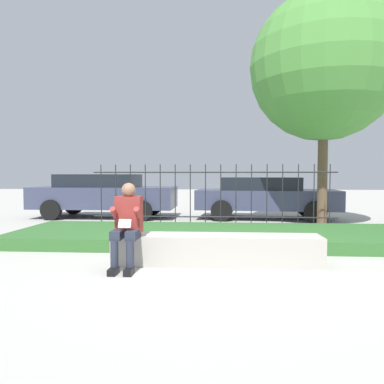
{
  "coord_description": "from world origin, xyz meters",
  "views": [
    {
      "loc": [
        0.13,
        -5.7,
        1.37
      ],
      "look_at": [
        -0.36,
        1.19,
        1.06
      ],
      "focal_mm": 35.0,
      "sensor_mm": 36.0,
      "label": 1
    }
  ],
  "objects_px": {
    "tree_behind_fence": "(324,67)",
    "car_parked_center": "(265,196)",
    "stone_bench": "(216,251)",
    "car_parked_left": "(104,194)",
    "person_seated_reader": "(127,222)"
  },
  "relations": [
    {
      "from": "car_parked_center",
      "to": "tree_behind_fence",
      "type": "height_order",
      "value": "tree_behind_fence"
    },
    {
      "from": "car_parked_center",
      "to": "stone_bench",
      "type": "bearing_deg",
      "value": -98.89
    },
    {
      "from": "stone_bench",
      "to": "car_parked_left",
      "type": "xyz_separation_m",
      "value": [
        -3.67,
        6.16,
        0.55
      ]
    },
    {
      "from": "stone_bench",
      "to": "car_parked_left",
      "type": "bearing_deg",
      "value": 120.8
    },
    {
      "from": "car_parked_left",
      "to": "tree_behind_fence",
      "type": "relative_size",
      "value": 0.74
    },
    {
      "from": "tree_behind_fence",
      "to": "car_parked_center",
      "type": "bearing_deg",
      "value": 126.54
    },
    {
      "from": "stone_bench",
      "to": "car_parked_center",
      "type": "height_order",
      "value": "car_parked_center"
    },
    {
      "from": "person_seated_reader",
      "to": "tree_behind_fence",
      "type": "xyz_separation_m",
      "value": [
        4.08,
        4.73,
        3.51
      ]
    },
    {
      "from": "stone_bench",
      "to": "person_seated_reader",
      "type": "relative_size",
      "value": 2.52
    },
    {
      "from": "person_seated_reader",
      "to": "car_parked_left",
      "type": "bearing_deg",
      "value": 110.08
    },
    {
      "from": "stone_bench",
      "to": "car_parked_center",
      "type": "xyz_separation_m",
      "value": [
        1.5,
        6.14,
        0.51
      ]
    },
    {
      "from": "tree_behind_fence",
      "to": "stone_bench",
      "type": "bearing_deg",
      "value": -122.21
    },
    {
      "from": "car_parked_left",
      "to": "tree_behind_fence",
      "type": "height_order",
      "value": "tree_behind_fence"
    },
    {
      "from": "person_seated_reader",
      "to": "car_parked_left",
      "type": "relative_size",
      "value": 0.28
    },
    {
      "from": "car_parked_center",
      "to": "tree_behind_fence",
      "type": "distance_m",
      "value": 4.09
    }
  ]
}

